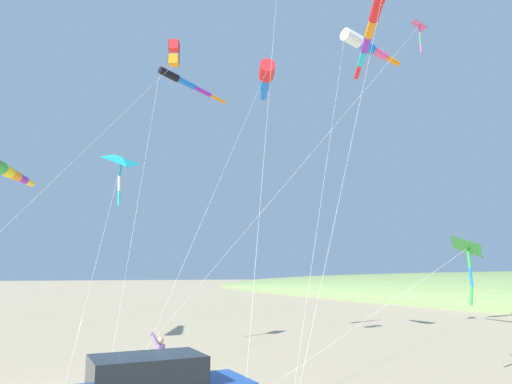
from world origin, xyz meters
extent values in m
cube|color=black|center=(2.45, -3.48, 1.51)|extent=(2.59, 1.65, 0.68)
cube|color=#B72833|center=(3.95, 1.22, 0.38)|extent=(0.33, 0.24, 0.77)
cylinder|color=#8E6B9E|center=(3.95, 1.22, 1.08)|extent=(0.45, 0.45, 0.63)
sphere|color=tan|center=(3.95, 1.22, 1.52)|extent=(0.24, 0.24, 0.24)
cylinder|color=#8E6B9E|center=(3.75, 1.13, 1.56)|extent=(0.40, 0.22, 0.48)
cylinder|color=#8E6B9E|center=(3.86, 1.42, 1.56)|extent=(0.40, 0.22, 0.48)
cylinder|color=white|center=(7.90, 0.83, 10.21)|extent=(6.17, 9.13, 20.41)
cylinder|color=red|center=(14.55, 1.74, 16.86)|extent=(1.05, 1.41, 0.76)
cylinder|color=orange|center=(15.09, 2.82, 16.59)|extent=(0.99, 1.37, 0.70)
cylinder|color=purple|center=(15.63, 3.90, 16.33)|extent=(0.92, 1.33, 0.64)
cylinder|color=#1EB7C6|center=(16.18, 4.98, 16.06)|extent=(0.86, 1.28, 0.58)
cylinder|color=red|center=(16.72, 6.06, 15.80)|extent=(0.80, 1.24, 0.52)
cylinder|color=white|center=(10.35, -1.26, 8.56)|extent=(6.76, 2.78, 17.11)
pyramid|color=#1EB7C6|center=(3.59, 8.63, 9.51)|extent=(1.92, 1.55, 0.78)
cylinder|color=black|center=(3.57, 8.69, 9.43)|extent=(0.48, 1.16, 0.88)
cylinder|color=#1EB7C6|center=(3.53, 8.68, 8.98)|extent=(0.21, 0.14, 0.76)
cylinder|color=white|center=(3.50, 8.65, 8.23)|extent=(0.18, 0.20, 0.76)
cylinder|color=#1EB7C6|center=(3.52, 8.62, 7.48)|extent=(0.20, 0.19, 0.76)
cylinder|color=white|center=(1.94, 2.17, 4.69)|extent=(3.27, 13.04, 9.38)
cylinder|color=red|center=(10.79, 6.54, 14.86)|extent=(1.24, 1.43, 1.07)
cylinder|color=blue|center=(11.17, 7.48, 14.63)|extent=(1.00, 1.30, 0.84)
cylinder|color=blue|center=(11.54, 8.41, 14.40)|extent=(0.76, 1.16, 0.61)
cylinder|color=white|center=(6.35, 2.15, 7.38)|extent=(8.52, 7.85, 14.77)
cylinder|color=black|center=(5.96, 9.12, 14.76)|extent=(1.29, 0.76, 0.59)
cylinder|color=blue|center=(7.06, 9.46, 14.58)|extent=(1.25, 0.68, 0.52)
cylinder|color=purple|center=(8.17, 9.80, 14.40)|extent=(1.22, 0.61, 0.44)
cylinder|color=orange|center=(9.27, 10.14, 14.23)|extent=(1.19, 0.53, 0.36)
cylinder|color=white|center=(4.00, 6.05, 7.37)|extent=(2.82, 5.82, 14.74)
cylinder|color=white|center=(16.69, 6.48, 18.18)|extent=(1.46, 1.01, 0.93)
cylinder|color=blue|center=(17.93, 6.70, 18.04)|extent=(1.42, 0.87, 0.79)
cylinder|color=#EF4C93|center=(19.17, 6.91, 17.90)|extent=(1.38, 0.72, 0.64)
cylinder|color=orange|center=(20.41, 7.12, 17.76)|extent=(1.34, 0.57, 0.50)
cylinder|color=white|center=(11.54, 2.01, 9.02)|extent=(9.06, 8.76, 18.05)
pyramid|color=green|center=(14.71, -2.56, 4.84)|extent=(1.46, 1.78, 0.74)
cylinder|color=black|center=(14.66, -2.54, 4.77)|extent=(1.05, 0.48, 0.84)
cylinder|color=green|center=(14.69, -2.53, 4.35)|extent=(0.19, 0.15, 0.70)
cylinder|color=blue|center=(14.69, -2.56, 3.66)|extent=(0.21, 0.22, 0.71)
cylinder|color=green|center=(14.62, -2.57, 2.96)|extent=(0.22, 0.20, 0.71)
cylinder|color=white|center=(9.52, -2.86, 2.36)|extent=(10.29, 0.66, 4.72)
cylinder|color=yellow|center=(-1.77, 12.45, 9.17)|extent=(0.93, 1.10, 0.64)
cylinder|color=orange|center=(-1.41, 13.29, 9.14)|extent=(0.85, 1.06, 0.55)
cylinder|color=purple|center=(-1.04, 14.12, 9.12)|extent=(0.77, 1.02, 0.47)
cylinder|color=yellow|center=(-0.68, 14.96, 9.09)|extent=(0.69, 0.99, 0.38)
pyramid|color=#EF4C93|center=(16.23, 0.53, 15.92)|extent=(1.18, 1.06, 0.44)
cylinder|color=black|center=(16.22, 0.56, 15.87)|extent=(0.44, 0.68, 0.49)
cylinder|color=#EF4C93|center=(16.22, 0.58, 15.59)|extent=(0.11, 0.13, 0.46)
cylinder|color=green|center=(16.24, 0.61, 15.14)|extent=(0.12, 0.12, 0.46)
cylinder|color=#EF4C93|center=(16.26, 0.62, 14.69)|extent=(0.12, 0.11, 0.46)
cylinder|color=white|center=(8.82, -0.35, 7.92)|extent=(14.80, 1.83, 15.83)
cube|color=red|center=(5.47, 6.35, 15.06)|extent=(0.64, 0.64, 0.49)
cube|color=orange|center=(5.47, 6.35, 14.28)|extent=(0.64, 0.64, 0.49)
cylinder|color=black|center=(5.35, 6.68, 14.67)|extent=(0.02, 0.02, 1.27)
cylinder|color=black|center=(5.15, 6.23, 14.67)|extent=(0.02, 0.02, 1.27)
cylinder|color=black|center=(5.80, 6.48, 14.67)|extent=(0.02, 0.02, 1.27)
cylinder|color=black|center=(5.60, 6.03, 14.67)|extent=(0.02, 0.02, 1.27)
cylinder|color=white|center=(0.25, 2.91, 7.02)|extent=(10.45, 6.91, 14.04)
camera|label=1|loc=(-0.24, -15.04, 3.74)|focal=32.71mm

